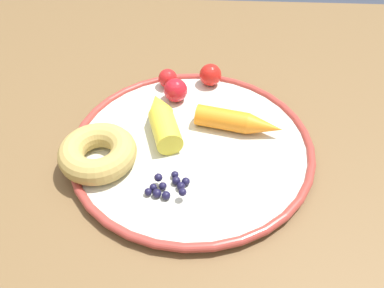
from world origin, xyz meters
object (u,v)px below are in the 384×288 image
at_px(dining_table, 170,169).
at_px(blueberry_pile, 168,186).
at_px(tomato_mid, 168,78).
at_px(plate, 192,145).
at_px(carrot_yellow, 163,119).
at_px(carrot_orange, 239,122).
at_px(donut, 98,153).
at_px(tomato_far, 210,75).
at_px(tomato_near, 176,90).

bearing_deg(dining_table, blueberry_pile, 96.37).
relative_size(blueberry_pile, tomato_mid, 1.78).
height_order(plate, carrot_yellow, carrot_yellow).
xyz_separation_m(carrot_orange, tomato_mid, (0.12, -0.11, 0.00)).
xyz_separation_m(donut, tomato_far, (-0.15, -0.19, 0.00)).
bearing_deg(carrot_yellow, carrot_orange, -178.69).
xyz_separation_m(carrot_yellow, donut, (0.08, 0.07, -0.00)).
distance_m(dining_table, tomato_near, 0.13).
bearing_deg(tomato_far, tomato_near, 40.43).
distance_m(carrot_yellow, tomato_mid, 0.11).
distance_m(plate, tomato_far, 0.15).
bearing_deg(tomato_far, blueberry_pile, 78.27).
xyz_separation_m(plate, carrot_orange, (-0.07, -0.03, 0.02)).
bearing_deg(dining_table, tomato_mid, -85.05).
relative_size(donut, tomato_far, 2.84).
xyz_separation_m(plate, carrot_yellow, (0.05, -0.03, 0.02)).
relative_size(blueberry_pile, tomato_far, 1.53).
bearing_deg(plate, tomato_far, -98.75).
xyz_separation_m(dining_table, tomato_far, (-0.06, -0.12, 0.11)).
xyz_separation_m(donut, tomato_mid, (-0.08, -0.18, -0.00)).
height_order(blueberry_pile, tomato_far, tomato_far).
bearing_deg(tomato_near, plate, 107.39).
distance_m(tomato_near, tomato_far, 0.07).
relative_size(carrot_orange, tomato_mid, 4.15).
bearing_deg(tomato_mid, blueberry_pile, 95.69).
bearing_deg(carrot_orange, tomato_far, -68.89).
distance_m(carrot_yellow, donut, 0.11).
xyz_separation_m(dining_table, tomato_mid, (0.01, -0.11, 0.11)).
bearing_deg(dining_table, tomato_far, -117.88).
height_order(dining_table, blueberry_pile, blueberry_pile).
bearing_deg(tomato_far, tomato_mid, 8.25).
bearing_deg(tomato_near, blueberry_pile, 91.90).
relative_size(dining_table, tomato_mid, 36.99).
xyz_separation_m(blueberry_pile, tomato_mid, (0.02, -0.23, 0.01)).
distance_m(carrot_orange, tomato_mid, 0.16).
bearing_deg(carrot_yellow, tomato_near, -100.53).
relative_size(plate, carrot_yellow, 2.86).
xyz_separation_m(plate, tomato_near, (0.03, -0.10, 0.02)).
height_order(tomato_near, tomato_mid, tomato_near).
height_order(plate, tomato_near, tomato_near).
xyz_separation_m(carrot_yellow, tomato_far, (-0.07, -0.12, -0.00)).
bearing_deg(dining_table, donut, 40.66).
xyz_separation_m(plate, tomato_mid, (0.05, -0.14, 0.02)).
bearing_deg(plate, dining_table, -39.55).
relative_size(carrot_orange, blueberry_pile, 2.33).
relative_size(donut, blueberry_pile, 1.86).
xyz_separation_m(dining_table, carrot_orange, (-0.11, -0.00, 0.11)).
bearing_deg(donut, dining_table, -139.34).
height_order(carrot_orange, carrot_yellow, carrot_yellow).
bearing_deg(blueberry_pile, carrot_yellow, -80.59).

